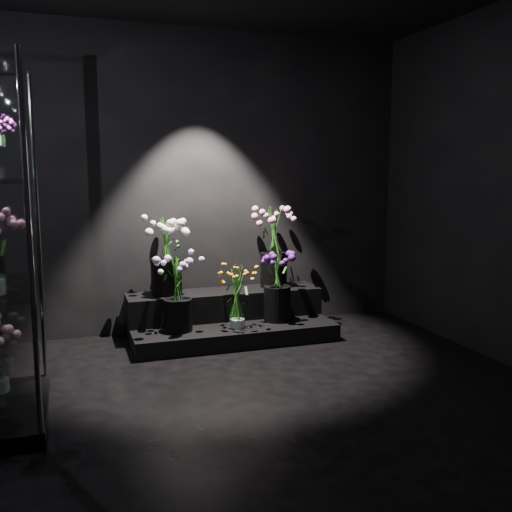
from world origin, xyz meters
name	(u,v)px	position (x,y,z in m)	size (l,w,h in m)	color
floor	(276,407)	(0.00, 0.00, 0.00)	(4.00, 4.00, 0.00)	black
wall_back	(202,182)	(0.00, 2.00, 1.40)	(4.00, 4.00, 0.00)	black
display_riser	(228,318)	(0.14, 1.64, 0.17)	(1.81, 0.80, 0.40)	black
bouquet_orange_bells	(237,296)	(0.15, 1.37, 0.43)	(0.34, 0.34, 0.55)	white
bouquet_lilac	(178,287)	(-0.36, 1.43, 0.54)	(0.40, 0.40, 0.67)	black
bouquet_purple	(277,282)	(0.56, 1.47, 0.51)	(0.42, 0.42, 0.63)	black
bouquet_cream_roses	(166,251)	(-0.40, 1.77, 0.80)	(0.44, 0.44, 0.69)	black
bouquet_pink_roses	(274,242)	(0.64, 1.78, 0.83)	(0.42, 0.42, 0.77)	black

